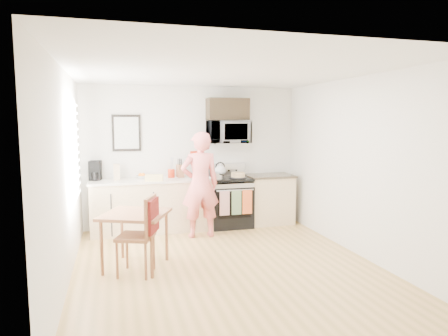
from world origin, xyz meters
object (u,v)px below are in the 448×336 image
object	(u,v)px
person	(200,185)
microwave	(228,132)
chair	(146,225)
cake	(238,175)
dining_table	(135,219)
range	(230,203)

from	to	relation	value
person	microwave	bearing A→B (deg)	-138.46
chair	cake	world-z (taller)	cake
microwave	cake	xyz separation A→B (m)	(0.12, -0.24, -0.79)
cake	chair	bearing A→B (deg)	-134.01
microwave	dining_table	world-z (taller)	microwave
chair	cake	distance (m)	2.63
chair	person	bearing A→B (deg)	76.65
microwave	chair	xyz separation A→B (m)	(-1.69, -2.11, -1.10)
microwave	cake	bearing A→B (deg)	-63.05
microwave	person	size ratio (longest dim) A/B	0.42
person	cake	size ratio (longest dim) A/B	5.76
microwave	chair	bearing A→B (deg)	-128.69
person	chair	size ratio (longest dim) A/B	1.76
range	cake	xyz separation A→B (m)	(0.12, -0.13, 0.54)
person	cake	world-z (taller)	person
chair	range	bearing A→B (deg)	70.99
cake	person	bearing A→B (deg)	-153.65
range	cake	bearing A→B (deg)	-47.69
microwave	person	distance (m)	1.27
microwave	cake	size ratio (longest dim) A/B	2.44
chair	cake	xyz separation A→B (m)	(1.81, 1.88, 0.32)
microwave	person	bearing A→B (deg)	-136.95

